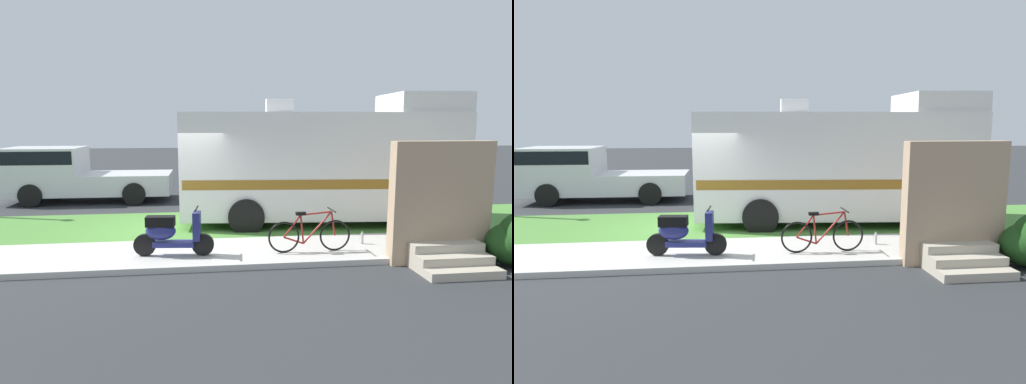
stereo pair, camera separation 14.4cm
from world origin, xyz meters
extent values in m
plane|color=#2D3033|center=(0.00, 0.00, 0.00)|extent=(80.00, 80.00, 0.00)
cube|color=beige|center=(0.00, -1.20, 0.06)|extent=(24.00, 2.00, 0.12)
cube|color=#4C8438|center=(0.00, 1.50, 0.04)|extent=(24.00, 3.40, 0.08)
cube|color=silver|center=(3.88, 1.52, 1.65)|extent=(7.41, 3.01, 2.70)
cube|color=silver|center=(6.59, 1.29, 3.25)|extent=(1.99, 2.42, 0.50)
cube|color=#8C601E|center=(3.88, 1.52, 1.24)|extent=(7.27, 3.02, 0.24)
cube|color=black|center=(7.47, 1.21, 2.12)|extent=(0.26, 2.03, 0.90)
cube|color=silver|center=(2.80, 1.62, 3.18)|extent=(0.75, 0.66, 0.36)
cylinder|color=black|center=(6.22, 2.47, 0.45)|extent=(0.92, 0.36, 0.90)
cylinder|color=black|center=(6.02, 0.19, 0.45)|extent=(0.92, 0.36, 0.90)
cylinder|color=black|center=(2.00, 2.84, 0.45)|extent=(0.92, 0.36, 0.90)
cylinder|color=black|center=(1.80, 0.56, 0.45)|extent=(0.92, 0.36, 0.90)
cylinder|color=black|center=(0.71, -1.49, 0.34)|extent=(0.45, 0.14, 0.44)
cylinder|color=black|center=(-0.44, -1.37, 0.34)|extent=(0.45, 0.14, 0.44)
cube|color=navy|center=(0.14, -1.43, 0.36)|extent=(0.83, 0.36, 0.10)
cube|color=black|center=(-0.12, -1.41, 0.82)|extent=(0.58, 0.31, 0.20)
ellipsoid|color=navy|center=(-0.12, -1.41, 0.62)|extent=(0.63, 0.36, 0.36)
cube|color=navy|center=(0.60, -1.48, 0.72)|extent=(0.17, 0.33, 0.56)
cylinder|color=black|center=(0.60, -1.48, 1.07)|extent=(0.09, 0.50, 0.04)
sphere|color=white|center=(0.60, -1.48, 0.90)|extent=(0.12, 0.12, 0.12)
torus|color=black|center=(3.42, -1.51, 0.45)|extent=(0.65, 0.05, 0.65)
torus|color=black|center=(2.34, -1.54, 0.45)|extent=(0.65, 0.05, 0.65)
cylinder|color=maroon|center=(3.04, -1.52, 0.62)|extent=(0.61, 0.05, 0.67)
cylinder|color=maroon|center=(2.72, -1.53, 0.60)|extent=(0.10, 0.04, 0.60)
cylinder|color=maroon|center=(3.01, -1.52, 0.92)|extent=(0.65, 0.05, 0.09)
cylinder|color=maroon|center=(2.55, -1.53, 0.37)|extent=(0.42, 0.04, 0.18)
cylinder|color=maroon|center=(2.51, -1.53, 0.67)|extent=(0.37, 0.04, 0.47)
cylinder|color=maroon|center=(3.37, -1.51, 0.70)|extent=(0.12, 0.04, 0.51)
cube|color=black|center=(2.69, -1.53, 0.93)|extent=(0.20, 0.10, 0.06)
cylinder|color=black|center=(3.33, -1.52, 0.99)|extent=(0.04, 0.52, 0.03)
cube|color=silver|center=(-4.59, 6.09, 1.09)|extent=(2.52, 2.12, 1.62)
cube|color=black|center=(-4.59, 6.09, 1.60)|extent=(2.40, 2.14, 0.44)
cube|color=silver|center=(-1.84, 6.04, 0.63)|extent=(3.07, 2.13, 0.70)
cylinder|color=black|center=(-4.80, 5.09, 0.38)|extent=(0.76, 0.25, 0.76)
cylinder|color=black|center=(-4.77, 7.09, 0.38)|extent=(0.76, 0.25, 0.76)
cylinder|color=black|center=(-1.49, 5.04, 0.38)|extent=(0.76, 0.25, 0.76)
cylinder|color=black|center=(-1.46, 7.03, 0.38)|extent=(0.76, 0.25, 0.76)
cube|color=#B2A893|center=(5.31, -2.80, 0.08)|extent=(1.40, 0.96, 0.16)
cube|color=#B2A893|center=(5.31, -2.64, 0.24)|extent=(1.40, 0.64, 0.16)
cube|color=#B2A893|center=(5.31, -2.48, 0.40)|extent=(1.40, 0.32, 0.16)
cube|color=tan|center=(5.31, -2.17, 1.20)|extent=(2.00, 0.30, 2.40)
ellipsoid|color=#1E4719|center=(6.59, -2.57, 0.45)|extent=(0.96, 0.86, 0.81)
cylinder|color=#B2B2B7|center=(4.17, -1.08, 0.24)|extent=(0.06, 0.06, 0.24)
cylinder|color=#B2B2B7|center=(4.17, -1.08, 0.38)|extent=(0.03, 0.03, 0.05)
cylinder|color=black|center=(4.17, -1.08, 0.41)|extent=(0.03, 0.03, 0.02)
cylinder|color=#19722D|center=(6.24, -1.52, 0.21)|extent=(0.07, 0.07, 0.18)
cylinder|color=#19722D|center=(6.24, -1.52, 0.32)|extent=(0.03, 0.03, 0.04)
cylinder|color=black|center=(6.24, -1.52, 0.34)|extent=(0.04, 0.04, 0.01)
camera|label=1|loc=(0.64, -10.28, 2.75)|focal=31.65mm
camera|label=2|loc=(0.78, -10.29, 2.75)|focal=31.65mm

